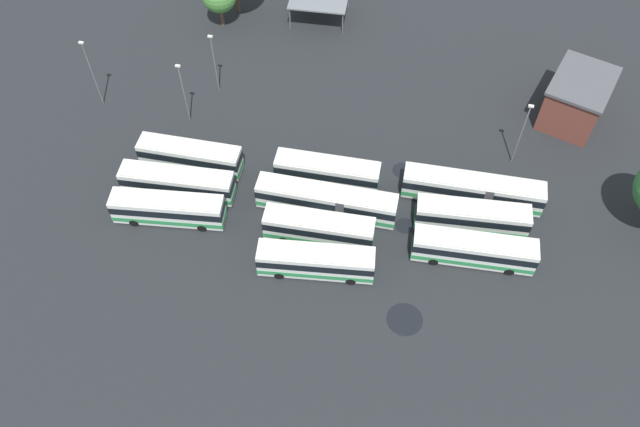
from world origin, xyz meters
The scene contains 20 objects.
ground_plane centered at (0.00, 0.00, 0.00)m, with size 110.39×110.39×0.00m, color black.
bus_row0_slot0 centered at (-15.05, -6.49, 1.86)m, with size 14.89×2.83×3.51m.
bus_row0_slot1 centered at (-15.18, -2.85, 1.85)m, with size 11.75×3.42×3.51m.
bus_row0_slot2 centered at (-15.66, 1.17, 1.86)m, with size 12.27×3.15×3.51m.
bus_row1_slot0 centered at (0.58, -5.60, 1.85)m, with size 11.40×2.73×3.51m.
bus_row1_slot1 centered at (-0.17, -1.81, 1.86)m, with size 14.85×2.62×3.51m.
bus_row1_slot2 centered at (-0.08, 1.82, 1.85)m, with size 11.33×2.90×3.51m.
bus_row1_slot3 centered at (-0.63, 5.76, 1.85)m, with size 11.69×3.84×3.51m.
bus_row2_slot0 centered at (15.84, -4.68, 1.85)m, with size 11.45×2.66×3.51m.
bus_row2_slot1 centered at (15.94, -0.80, 1.86)m, with size 12.29×3.31×3.51m.
bus_row2_slot2 centered at (15.75, 2.70, 1.85)m, with size 11.93×3.87×3.51m.
depot_building centered at (-25.70, -21.55, 2.96)m, with size 8.78×10.09×5.89m.
lamp_post_far_corner centered at (-19.23, -13.07, 4.77)m, with size 0.56×0.28×8.71m.
lamp_post_near_entrance centered at (18.53, -11.61, 4.65)m, with size 0.56×0.28×8.46m.
lamp_post_by_building centered at (16.71, -17.34, 4.55)m, with size 0.56×0.28×8.27m.
lamp_post_mid_lot centered at (29.83, -12.17, 5.05)m, with size 0.56×0.28×9.26m.
puddle_front_lane centered at (-8.60, -1.61, 0.00)m, with size 2.02×2.02×0.01m, color black.
puddle_between_rows centered at (-10.03, 9.24, 0.00)m, with size 3.51×3.51×0.01m, color black.
puddle_near_shelter centered at (12.51, -7.31, 0.00)m, with size 3.38×3.38×0.01m, color black.
puddle_back_corner centered at (-7.37, -9.13, 0.00)m, with size 2.33×2.33×0.01m, color black.
Camera 1 is at (-8.03, 38.51, 55.57)m, focal length 36.27 mm.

